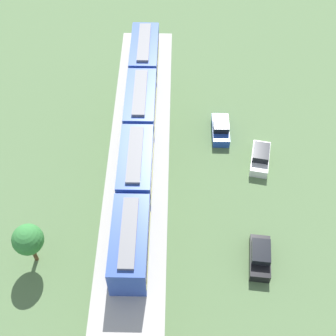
{
  "coord_description": "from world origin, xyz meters",
  "views": [
    {
      "loc": [
        3.03,
        -25.27,
        39.17
      ],
      "look_at": [
        2.5,
        1.84,
        4.51
      ],
      "focal_mm": 51.2,
      "sensor_mm": 36.0,
      "label": 1
    }
  ],
  "objects_px": {
    "train": "(138,135)",
    "parked_car_blue": "(221,128)",
    "parked_car_black": "(260,256)",
    "tree_near_viaduct": "(28,240)",
    "parked_car_white": "(260,157)"
  },
  "relations": [
    {
      "from": "train",
      "to": "parked_car_blue",
      "type": "bearing_deg",
      "value": 46.58
    },
    {
      "from": "parked_car_blue",
      "to": "train",
      "type": "bearing_deg",
      "value": -133.22
    },
    {
      "from": "tree_near_viaduct",
      "to": "train",
      "type": "bearing_deg",
      "value": 37.9
    },
    {
      "from": "parked_car_black",
      "to": "train",
      "type": "bearing_deg",
      "value": 152.85
    },
    {
      "from": "train",
      "to": "parked_car_white",
      "type": "distance_m",
      "value": 15.28
    },
    {
      "from": "parked_car_black",
      "to": "tree_near_viaduct",
      "type": "height_order",
      "value": "tree_near_viaduct"
    },
    {
      "from": "parked_car_black",
      "to": "tree_near_viaduct",
      "type": "bearing_deg",
      "value": -173.87
    },
    {
      "from": "train",
      "to": "parked_car_blue",
      "type": "relative_size",
      "value": 6.53
    },
    {
      "from": "train",
      "to": "parked_car_white",
      "type": "xyz_separation_m",
      "value": [
        12.0,
        4.54,
        -8.3
      ]
    },
    {
      "from": "parked_car_black",
      "to": "tree_near_viaduct",
      "type": "distance_m",
      "value": 20.27
    },
    {
      "from": "train",
      "to": "tree_near_viaduct",
      "type": "bearing_deg",
      "value": -142.1
    },
    {
      "from": "parked_car_white",
      "to": "tree_near_viaduct",
      "type": "height_order",
      "value": "tree_near_viaduct"
    },
    {
      "from": "tree_near_viaduct",
      "to": "parked_car_white",
      "type": "bearing_deg",
      "value": 28.92
    },
    {
      "from": "train",
      "to": "tree_near_viaduct",
      "type": "relative_size",
      "value": 5.57
    },
    {
      "from": "parked_car_blue",
      "to": "tree_near_viaduct",
      "type": "bearing_deg",
      "value": -137.55
    }
  ]
}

